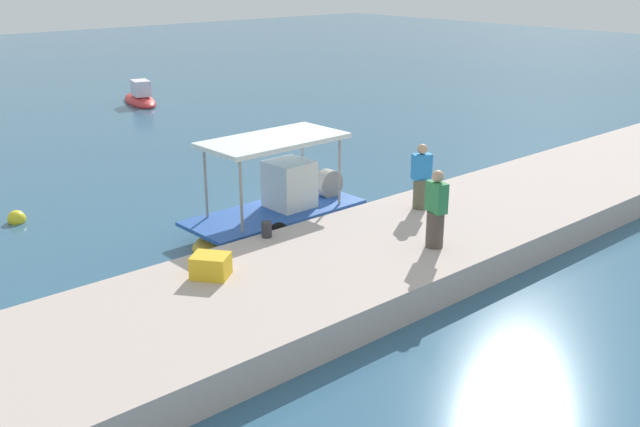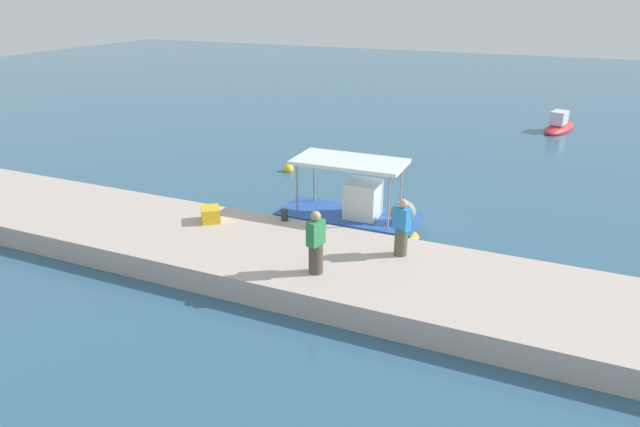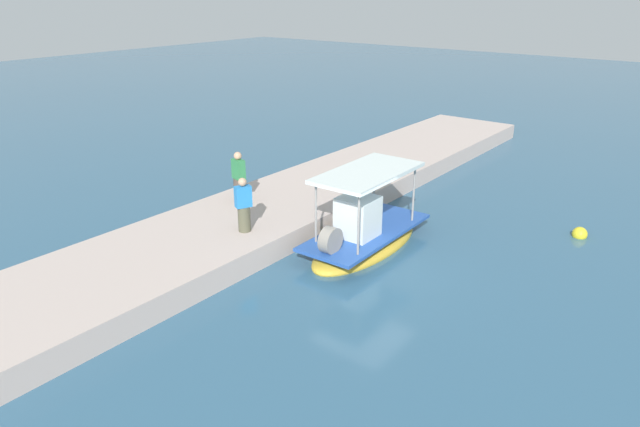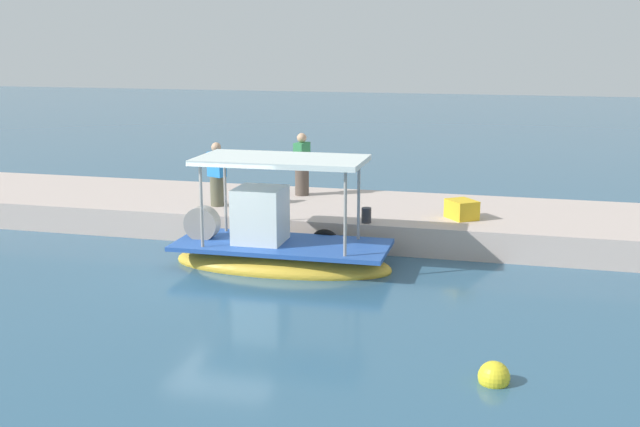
% 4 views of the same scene
% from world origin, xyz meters
% --- Properties ---
extents(ground_plane, '(120.00, 120.00, 0.00)m').
position_xyz_m(ground_plane, '(0.00, 0.00, 0.00)').
color(ground_plane, '#335D7B').
extents(dock_quay, '(36.00, 4.47, 0.73)m').
position_xyz_m(dock_quay, '(0.00, -4.49, 0.36)').
color(dock_quay, '#C2AEA4').
rests_on(dock_quay, ground_plane).
extents(main_fishing_boat, '(5.14, 2.19, 2.88)m').
position_xyz_m(main_fishing_boat, '(-1.01, -0.75, 0.43)').
color(main_fishing_boat, gold).
rests_on(main_fishing_boat, ground_plane).
extents(fisherman_near_bollard, '(0.55, 0.51, 1.72)m').
position_xyz_m(fisherman_near_bollard, '(1.55, -3.47, 1.50)').
color(fisherman_near_bollard, '#565540').
rests_on(fisherman_near_bollard, dock_quay).
extents(fisherman_by_crate, '(0.48, 0.56, 1.79)m').
position_xyz_m(fisherman_by_crate, '(-0.24, -5.48, 1.54)').
color(fisherman_by_crate, '#50443B').
rests_on(fisherman_by_crate, dock_quay).
extents(mooring_bollard, '(0.24, 0.24, 0.38)m').
position_xyz_m(mooring_bollard, '(-2.72, -2.51, 0.91)').
color(mooring_bollard, '#2D2D33').
rests_on(mooring_bollard, dock_quay).
extents(cargo_crate, '(0.92, 0.94, 0.47)m').
position_xyz_m(cargo_crate, '(-4.94, -3.55, 0.96)').
color(cargo_crate, gold).
rests_on(cargo_crate, dock_quay).
extents(marker_buoy, '(0.49, 0.49, 0.49)m').
position_xyz_m(marker_buoy, '(-6.11, 4.46, 0.10)').
color(marker_buoy, yellow).
rests_on(marker_buoy, ground_plane).
extents(moored_boat_near, '(2.18, 4.00, 1.45)m').
position_xyz_m(moored_boat_near, '(5.03, 18.29, 0.21)').
color(moored_boat_near, red).
rests_on(moored_boat_near, ground_plane).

